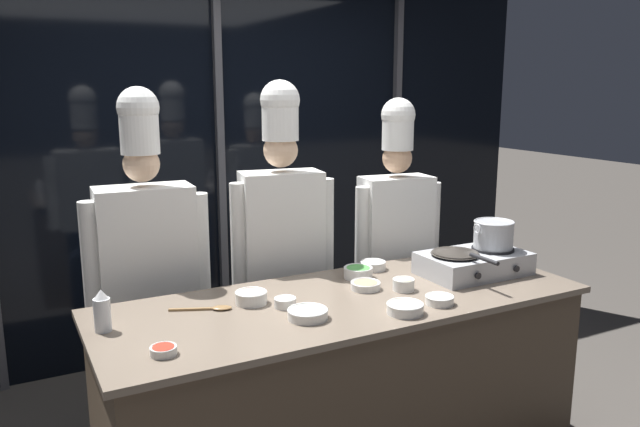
{
  "coord_description": "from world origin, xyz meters",
  "views": [
    {
      "loc": [
        -1.38,
        -2.36,
        1.85
      ],
      "look_at": [
        0.0,
        0.25,
        1.24
      ],
      "focal_mm": 35.0,
      "sensor_mm": 36.0,
      "label": 1
    }
  ],
  "objects": [
    {
      "name": "window_wall_back",
      "position": [
        0.0,
        1.75,
        1.35
      ],
      "size": [
        5.1,
        0.09,
        2.7
      ],
      "color": "black",
      "rests_on": "ground_plane"
    },
    {
      "name": "demo_counter",
      "position": [
        0.0,
        0.0,
        0.45
      ],
      "size": [
        2.27,
        0.84,
        0.89
      ],
      "color": "#4C3D2D",
      "rests_on": "ground_plane"
    },
    {
      "name": "portable_stove",
      "position": [
        0.77,
        0.01,
        0.95
      ],
      "size": [
        0.55,
        0.35,
        0.12
      ],
      "color": "#B2B5BA",
      "rests_on": "demo_counter"
    },
    {
      "name": "frying_pan",
      "position": [
        0.64,
        0.0,
        1.03
      ],
      "size": [
        0.25,
        0.43,
        0.04
      ],
      "color": "#38332D",
      "rests_on": "portable_stove"
    },
    {
      "name": "stock_pot",
      "position": [
        0.9,
        0.01,
        1.09
      ],
      "size": [
        0.23,
        0.21,
        0.14
      ],
      "color": "#B7BABF",
      "rests_on": "portable_stove"
    },
    {
      "name": "squeeze_bottle_clear",
      "position": [
        -1.05,
        0.11,
        0.97
      ],
      "size": [
        0.07,
        0.07,
        0.17
      ],
      "color": "white",
      "rests_on": "demo_counter"
    },
    {
      "name": "prep_bowl_noodles",
      "position": [
        0.13,
        -0.29,
        0.92
      ],
      "size": [
        0.16,
        0.16,
        0.05
      ],
      "color": "white",
      "rests_on": "demo_counter"
    },
    {
      "name": "prep_bowl_shrimp",
      "position": [
        -0.41,
        0.13,
        0.92
      ],
      "size": [
        0.14,
        0.14,
        0.06
      ],
      "color": "white",
      "rests_on": "demo_counter"
    },
    {
      "name": "prep_bowl_bean_sprouts",
      "position": [
        -0.27,
        -0.15,
        0.91
      ],
      "size": [
        0.17,
        0.17,
        0.04
      ],
      "color": "white",
      "rests_on": "demo_counter"
    },
    {
      "name": "prep_bowl_rice",
      "position": [
        0.33,
        -0.27,
        0.91
      ],
      "size": [
        0.13,
        0.13,
        0.04
      ],
      "color": "white",
      "rests_on": "demo_counter"
    },
    {
      "name": "prep_bowl_scallions",
      "position": [
        0.21,
        0.23,
        0.92
      ],
      "size": [
        0.15,
        0.15,
        0.06
      ],
      "color": "white",
      "rests_on": "demo_counter"
    },
    {
      "name": "prep_bowl_chili_flakes",
      "position": [
        -0.89,
        -0.23,
        0.91
      ],
      "size": [
        0.1,
        0.1,
        0.03
      ],
      "color": "white",
      "rests_on": "demo_counter"
    },
    {
      "name": "prep_bowl_onion",
      "position": [
        0.35,
        0.32,
        0.92
      ],
      "size": [
        0.14,
        0.14,
        0.05
      ],
      "color": "white",
      "rests_on": "demo_counter"
    },
    {
      "name": "prep_bowl_garlic",
      "position": [
        -0.3,
        0.02,
        0.91
      ],
      "size": [
        0.1,
        0.1,
        0.04
      ],
      "color": "white",
      "rests_on": "demo_counter"
    },
    {
      "name": "prep_bowl_ginger",
      "position": [
        0.3,
        -0.04,
        0.92
      ],
      "size": [
        0.1,
        0.1,
        0.06
      ],
      "color": "white",
      "rests_on": "demo_counter"
    },
    {
      "name": "prep_bowl_mushrooms",
      "position": [
        0.15,
        0.06,
        0.91
      ],
      "size": [
        0.14,
        0.14,
        0.04
      ],
      "color": "white",
      "rests_on": "demo_counter"
    },
    {
      "name": "serving_spoon_slotted",
      "position": [
        -0.59,
        0.13,
        0.9
      ],
      "size": [
        0.26,
        0.14,
        0.02
      ],
      "color": "olive",
      "rests_on": "demo_counter"
    },
    {
      "name": "chef_head",
      "position": [
        -0.73,
        0.74,
        1.03
      ],
      "size": [
        0.63,
        0.27,
        1.84
      ],
      "rotation": [
        0.0,
        0.0,
        3.09
      ],
      "color": "#2D3856",
      "rests_on": "ground_plane"
    },
    {
      "name": "chef_sous",
      "position": [
        -0.03,
        0.64,
        1.08
      ],
      "size": [
        0.56,
        0.29,
        1.88
      ],
      "rotation": [
        0.0,
        0.0,
        2.98
      ],
      "color": "#4C4C51",
      "rests_on": "ground_plane"
    },
    {
      "name": "chef_line",
      "position": [
        0.71,
        0.63,
        1.02
      ],
      "size": [
        0.55,
        0.27,
        1.78
      ],
      "rotation": [
        0.0,
        0.0,
        3.02
      ],
      "color": "#4C4C51",
      "rests_on": "ground_plane"
    }
  ]
}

